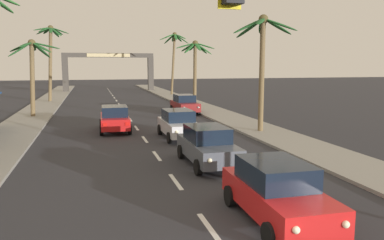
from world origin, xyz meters
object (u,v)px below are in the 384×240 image
Objects in this scene: palm_right_second at (262,48)px; town_gateway_arch at (109,66)px; sedan_fifth_in_queue at (178,124)px; palm_left_third at (32,61)px; sedan_third_in_queue at (208,145)px; palm_right_third at (195,58)px; sedan_oncoming_far at (115,118)px; palm_right_farthest at (174,48)px; sedan_lead_at_stop_bar at (276,191)px; palm_left_farthest at (51,47)px; sedan_parked_nearest_kerb at (185,104)px.

town_gateway_arch is (-7.50, 41.90, -1.30)m from palm_right_second.
sedan_fifth_in_queue is 0.70× the size of palm_left_third.
palm_right_third is at bearing 76.03° from sedan_third_in_queue.
palm_right_farthest is (10.14, 28.42, 5.81)m from sedan_oncoming_far.
palm_right_farthest is (1.17, 15.71, 1.67)m from palm_right_third.
palm_right_second reaches higher than sedan_fifth_in_queue.
sedan_lead_at_stop_bar is 39.50m from palm_left_farthest.
palm_left_third is at bearing 111.19° from sedan_lead_at_stop_bar.
palm_left_third is at bearing 178.21° from sedan_parked_nearest_kerb.
town_gateway_arch is at bearing 100.14° from palm_right_second.
sedan_third_in_queue is 0.70× the size of palm_left_third.
town_gateway_arch is (-7.45, 26.20, -0.93)m from palm_right_third.
sedan_lead_at_stop_bar is at bearing -89.54° from sedan_third_in_queue.
palm_right_second is 31.46m from palm_right_farthest.
sedan_oncoming_far is 1.00× the size of sedan_parked_nearest_kerb.
sedan_oncoming_far is 0.60× the size of palm_right_second.
sedan_lead_at_stop_bar is 0.51× the size of palm_left_farthest.
palm_right_second reaches higher than sedan_lead_at_stop_bar.
sedan_third_in_queue is at bearing -103.97° from palm_right_third.
sedan_third_in_queue is 1.00× the size of sedan_oncoming_far.
palm_left_farthest reaches higher than town_gateway_arch.
palm_left_third is 25.82m from palm_right_farthest.
palm_right_third is 27.25m from town_gateway_arch.
palm_left_third is at bearing -90.69° from palm_left_farthest.
sedan_fifth_in_queue is 27.62m from palm_left_farthest.
sedan_third_in_queue is 0.60× the size of palm_right_second.
sedan_lead_at_stop_bar and sedan_third_in_queue have the same top height.
sedan_fifth_in_queue is 0.51× the size of palm_left_farthest.
palm_left_third is (-5.95, 8.32, 3.77)m from sedan_oncoming_far.
town_gateway_arch is at bearing 92.03° from sedan_lead_at_stop_bar.
sedan_lead_at_stop_bar is 1.00× the size of sedan_parked_nearest_kerb.
sedan_fifth_in_queue is 17.45m from palm_right_third.
sedan_lead_at_stop_bar is 16.30m from sedan_oncoming_far.
sedan_third_in_queue is 6.30m from sedan_fifth_in_queue.
sedan_oncoming_far is 30.73m from palm_right_farthest.
sedan_third_in_queue is (-0.05, 6.30, 0.00)m from sedan_lead_at_stop_bar.
sedan_lead_at_stop_bar is 0.31× the size of town_gateway_arch.
palm_right_farthest is (6.73, 38.05, 5.81)m from sedan_third_in_queue.
palm_right_second is at bearing -18.36° from sedan_oncoming_far.
palm_right_second is at bearing -92.06° from palm_right_farthest.
palm_left_third is 0.44× the size of town_gateway_arch.
sedan_lead_at_stop_bar is at bearing -87.97° from town_gateway_arch.
palm_right_second reaches higher than palm_right_third.
sedan_lead_at_stop_bar is at bearing -76.34° from palm_left_farthest.
sedan_fifth_in_queue is at bearing 89.65° from sedan_lead_at_stop_bar.
palm_right_second reaches higher than palm_left_third.
palm_right_farthest is at bearing 79.97° from sedan_third_in_queue.
palm_right_third is (8.97, 12.71, 4.15)m from sedan_oncoming_far.
palm_left_farthest is at bearing -113.43° from town_gateway_arch.
sedan_parked_nearest_kerb is at bearing -48.64° from palm_left_farthest.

